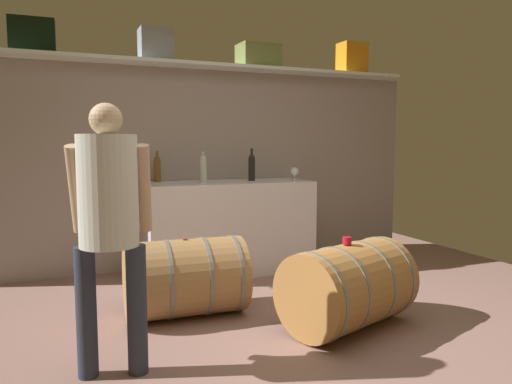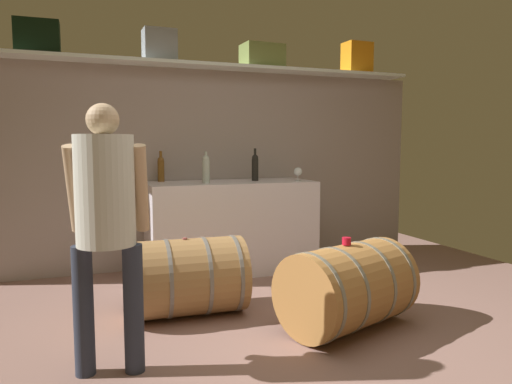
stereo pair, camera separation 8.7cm
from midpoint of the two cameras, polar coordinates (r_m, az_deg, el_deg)
name	(u,v)px [view 2 (the right image)]	position (r m, az deg, el deg)	size (l,w,h in m)	color
ground_plane	(279,322)	(3.59, 3.48, -15.37)	(5.99, 8.11, 0.02)	#8A665C
back_wall_panel	(212,168)	(5.09, -4.86, 2.86)	(4.79, 0.10, 2.06)	gray
high_shelf_board	(215,67)	(5.00, -4.49, 14.80)	(4.41, 0.40, 0.03)	white
toolcase_black	(37,37)	(4.85, -24.38, 16.62)	(0.38, 0.19, 0.30)	black
toolcase_grey	(159,46)	(4.91, -11.04, 16.91)	(0.31, 0.23, 0.31)	gray
toolcase_olive	(262,56)	(5.19, 1.26, 16.03)	(0.42, 0.29, 0.24)	olive
toolcase_orange	(357,58)	(5.72, 12.52, 15.46)	(0.30, 0.22, 0.35)	orange
work_cabinet	(231,226)	(4.80, -2.49, -4.16)	(1.66, 0.67, 0.91)	white
wine_bottle_clear	(206,168)	(4.57, -5.50, 2.84)	(0.07, 0.07, 0.30)	#B4C0B5
wine_bottle_dark	(255,167)	(4.84, 0.40, 3.06)	(0.07, 0.07, 0.33)	black
wine_bottle_amber	(161,168)	(4.80, -10.88, 2.83)	(0.07, 0.07, 0.31)	brown
wine_glass	(298,172)	(4.85, 5.59, 2.41)	(0.09, 0.09, 0.14)	white
wine_barrel_near	(347,287)	(3.42, 11.68, -11.12)	(1.04, 0.85, 0.60)	#A77239
wine_barrel_far	(185,277)	(3.64, -7.81, -10.10)	(0.90, 0.61, 0.59)	#9C7242
tasting_cup	(347,241)	(3.33, 11.60, -5.82)	(0.06, 0.06, 0.05)	red
winemaker_pouring	(106,211)	(2.70, -16.77, -2.16)	(0.48, 0.41, 1.50)	#2A2F3E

